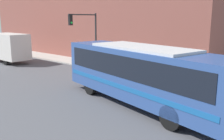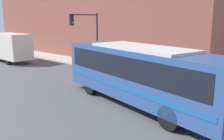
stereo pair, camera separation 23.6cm
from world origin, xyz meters
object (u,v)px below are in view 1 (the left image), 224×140
object	(u,v)px
city_bus	(142,71)
traffic_light_pole	(87,30)
pedestrian_near_corner	(99,57)
fire_hydrant	(154,72)
delivery_truck	(6,47)
parking_meter	(112,60)

from	to	relation	value
city_bus	traffic_light_pole	size ratio (longest dim) A/B	2.23
pedestrian_near_corner	fire_hydrant	bearing A→B (deg)	-94.55
delivery_truck	traffic_light_pole	bearing A→B (deg)	-72.16
delivery_truck	pedestrian_near_corner	distance (m)	10.58
city_bus	parking_meter	distance (m)	9.35
parking_meter	city_bus	bearing A→B (deg)	-128.59
city_bus	delivery_truck	bearing A→B (deg)	96.07
delivery_truck	parking_meter	world-z (taller)	delivery_truck
city_bus	parking_meter	bearing A→B (deg)	62.77
city_bus	delivery_truck	distance (m)	18.97
city_bus	pedestrian_near_corner	world-z (taller)	city_bus
city_bus	parking_meter	world-z (taller)	city_bus
city_bus	fire_hydrant	bearing A→B (deg)	36.99
city_bus	delivery_truck	world-z (taller)	city_bus
fire_hydrant	delivery_truck	bearing A→B (deg)	104.13
traffic_light_pole	parking_meter	world-z (taller)	traffic_light_pole
city_bus	traffic_light_pole	world-z (taller)	traffic_light_pole
delivery_truck	pedestrian_near_corner	bearing A→B (deg)	-64.29
delivery_truck	traffic_light_pole	xyz separation A→B (m)	(3.05, -9.48, 1.91)
city_bus	pedestrian_near_corner	size ratio (longest dim) A/B	6.84
traffic_light_pole	parking_meter	bearing A→B (deg)	-64.81
parking_meter	pedestrian_near_corner	world-z (taller)	pedestrian_near_corner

